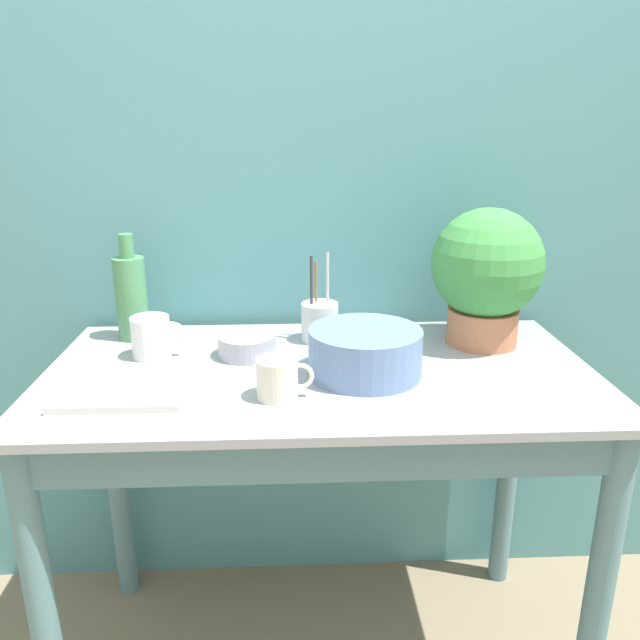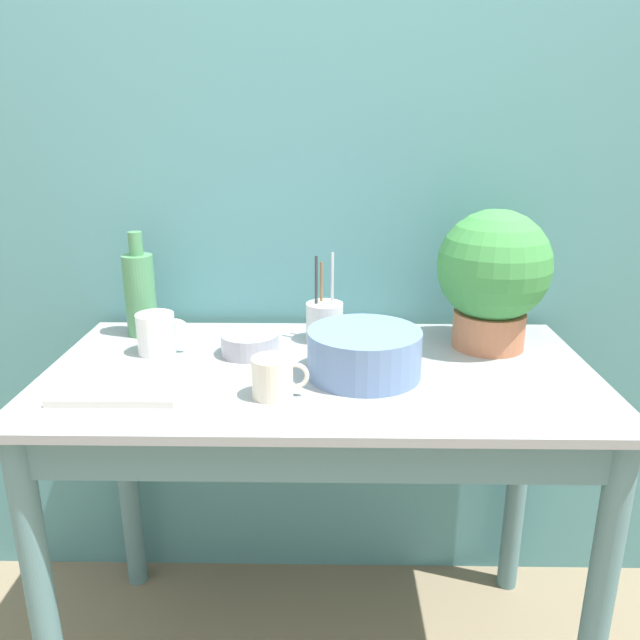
{
  "view_description": "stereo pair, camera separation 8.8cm",
  "coord_description": "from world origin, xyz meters",
  "px_view_note": "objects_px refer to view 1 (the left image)",
  "views": [
    {
      "loc": [
        -0.07,
        -1.03,
        1.42
      ],
      "look_at": [
        0.0,
        0.34,
        0.98
      ],
      "focal_mm": 35.0,
      "sensor_mm": 36.0,
      "label": 1
    },
    {
      "loc": [
        0.02,
        -1.03,
        1.42
      ],
      "look_at": [
        0.0,
        0.34,
        0.98
      ],
      "focal_mm": 35.0,
      "sensor_mm": 36.0,
      "label": 2
    }
  ],
  "objects_px": {
    "mug_cream": "(278,378)",
    "mug_white": "(152,337)",
    "bowl_wash_large": "(365,352)",
    "potted_plant": "(486,271)",
    "bowl_small_steel": "(247,345)",
    "utensil_cup": "(320,321)",
    "tray_board": "(120,395)",
    "bottle_tall": "(131,296)"
  },
  "relations": [
    {
      "from": "mug_cream",
      "to": "mug_white",
      "type": "distance_m",
      "value": 0.41
    },
    {
      "from": "bowl_wash_large",
      "to": "mug_cream",
      "type": "relative_size",
      "value": 2.13
    },
    {
      "from": "potted_plant",
      "to": "bowl_wash_large",
      "type": "xyz_separation_m",
      "value": [
        -0.33,
        -0.19,
        -0.14
      ]
    },
    {
      "from": "potted_plant",
      "to": "bowl_small_steel",
      "type": "xyz_separation_m",
      "value": [
        -0.61,
        -0.06,
        -0.17
      ]
    },
    {
      "from": "bowl_small_steel",
      "to": "utensil_cup",
      "type": "bearing_deg",
      "value": 29.31
    },
    {
      "from": "bowl_wash_large",
      "to": "tray_board",
      "type": "height_order",
      "value": "bowl_wash_large"
    },
    {
      "from": "bowl_wash_large",
      "to": "bowl_small_steel",
      "type": "bearing_deg",
      "value": 154.6
    },
    {
      "from": "utensil_cup",
      "to": "mug_cream",
      "type": "bearing_deg",
      "value": -106.34
    },
    {
      "from": "potted_plant",
      "to": "mug_white",
      "type": "distance_m",
      "value": 0.86
    },
    {
      "from": "potted_plant",
      "to": "tray_board",
      "type": "bearing_deg",
      "value": -160.52
    },
    {
      "from": "bottle_tall",
      "to": "utensil_cup",
      "type": "relative_size",
      "value": 1.18
    },
    {
      "from": "bowl_wash_large",
      "to": "mug_white",
      "type": "relative_size",
      "value": 1.95
    },
    {
      "from": "potted_plant",
      "to": "tray_board",
      "type": "xyz_separation_m",
      "value": [
        -0.86,
        -0.3,
        -0.19
      ]
    },
    {
      "from": "bowl_wash_large",
      "to": "utensil_cup",
      "type": "bearing_deg",
      "value": 111.47
    },
    {
      "from": "bowl_wash_large",
      "to": "mug_white",
      "type": "distance_m",
      "value": 0.53
    },
    {
      "from": "mug_cream",
      "to": "bowl_wash_large",
      "type": "bearing_deg",
      "value": 31.02
    },
    {
      "from": "tray_board",
      "to": "bowl_wash_large",
      "type": "bearing_deg",
      "value": 11.69
    },
    {
      "from": "mug_cream",
      "to": "tray_board",
      "type": "relative_size",
      "value": 0.46
    },
    {
      "from": "bottle_tall",
      "to": "mug_white",
      "type": "height_order",
      "value": "bottle_tall"
    },
    {
      "from": "potted_plant",
      "to": "mug_white",
      "type": "height_order",
      "value": "potted_plant"
    },
    {
      "from": "utensil_cup",
      "to": "tray_board",
      "type": "relative_size",
      "value": 0.89
    },
    {
      "from": "potted_plant",
      "to": "bottle_tall",
      "type": "bearing_deg",
      "value": 174.74
    },
    {
      "from": "bottle_tall",
      "to": "mug_white",
      "type": "distance_m",
      "value": 0.18
    },
    {
      "from": "mug_cream",
      "to": "bowl_small_steel",
      "type": "distance_m",
      "value": 0.26
    },
    {
      "from": "potted_plant",
      "to": "utensil_cup",
      "type": "bearing_deg",
      "value": 174.31
    },
    {
      "from": "bowl_small_steel",
      "to": "utensil_cup",
      "type": "relative_size",
      "value": 0.6
    },
    {
      "from": "potted_plant",
      "to": "bottle_tall",
      "type": "distance_m",
      "value": 0.93
    },
    {
      "from": "mug_cream",
      "to": "mug_white",
      "type": "height_order",
      "value": "mug_white"
    },
    {
      "from": "utensil_cup",
      "to": "tray_board",
      "type": "height_order",
      "value": "utensil_cup"
    },
    {
      "from": "bottle_tall",
      "to": "mug_cream",
      "type": "relative_size",
      "value": 2.31
    },
    {
      "from": "mug_cream",
      "to": "utensil_cup",
      "type": "distance_m",
      "value": 0.37
    },
    {
      "from": "potted_plant",
      "to": "bowl_wash_large",
      "type": "distance_m",
      "value": 0.41
    },
    {
      "from": "mug_white",
      "to": "bottle_tall",
      "type": "bearing_deg",
      "value": 118.88
    },
    {
      "from": "bowl_wash_large",
      "to": "mug_white",
      "type": "xyz_separation_m",
      "value": [
        -0.51,
        0.14,
        -0.0
      ]
    },
    {
      "from": "potted_plant",
      "to": "bowl_wash_large",
      "type": "relative_size",
      "value": 1.36
    },
    {
      "from": "bowl_wash_large",
      "to": "mug_cream",
      "type": "xyz_separation_m",
      "value": [
        -0.2,
        -0.12,
        -0.01
      ]
    },
    {
      "from": "bottle_tall",
      "to": "bowl_small_steel",
      "type": "bearing_deg",
      "value": -25.23
    },
    {
      "from": "mug_cream",
      "to": "bowl_small_steel",
      "type": "bearing_deg",
      "value": 108.0
    },
    {
      "from": "potted_plant",
      "to": "mug_cream",
      "type": "distance_m",
      "value": 0.63
    },
    {
      "from": "potted_plant",
      "to": "mug_white",
      "type": "xyz_separation_m",
      "value": [
        -0.84,
        -0.06,
        -0.14
      ]
    },
    {
      "from": "bottle_tall",
      "to": "tray_board",
      "type": "xyz_separation_m",
      "value": [
        0.06,
        -0.39,
        -0.11
      ]
    },
    {
      "from": "bowl_wash_large",
      "to": "bowl_small_steel",
      "type": "height_order",
      "value": "bowl_wash_large"
    }
  ]
}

